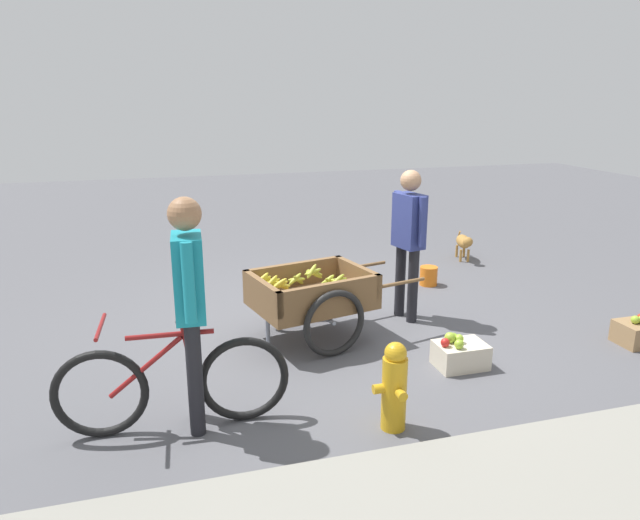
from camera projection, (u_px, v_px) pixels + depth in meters
The scene contains 10 objects.
ground_plane at pixel (325, 325), 6.15m from camera, with size 24.00×24.00×0.00m, color #56565B.
fruit_cart at pixel (312, 297), 5.67m from camera, with size 1.78×1.13×0.71m.
vendor_person at pixel (409, 232), 6.07m from camera, with size 0.27×0.54×1.60m.
bicycle at pixel (174, 384), 4.16m from camera, with size 1.66×0.46×0.85m.
cyclist_person at pixel (190, 293), 4.01m from camera, with size 0.23×0.58×1.69m.
dog at pixel (464, 242), 8.46m from camera, with size 0.30×0.65×0.40m.
fire_hydrant at pixel (394, 386), 4.16m from camera, with size 0.25×0.25×0.67m.
plastic_bucket at pixel (429, 276), 7.40m from camera, with size 0.22×0.22×0.24m, color orange.
apple_crate at pixel (460, 354), 5.17m from camera, with size 0.44×0.32×0.32m.
mixed_fruit_crate at pixel (640, 332), 5.65m from camera, with size 0.44×0.32×0.31m.
Camera 1 is at (1.64, 5.49, 2.34)m, focal length 32.82 mm.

